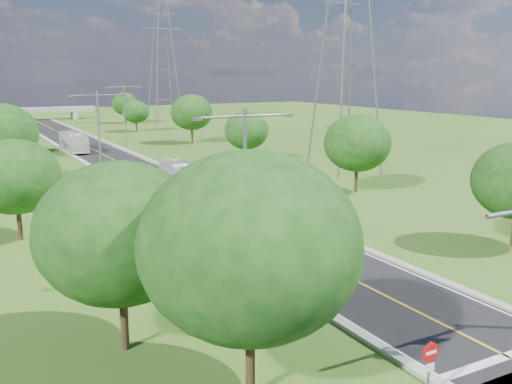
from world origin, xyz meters
The scene contains 23 objects.
ground centered at (0.00, 60.00, 0.00)m, with size 260.00×260.00×0.00m, color #2F4D15.
road centered at (0.00, 66.00, 0.03)m, with size 8.00×150.00×0.06m, color black.
curb_left centered at (-4.25, 66.00, 0.11)m, with size 0.50×150.00×0.22m, color gray.
curb_right centered at (4.25, 66.00, 0.11)m, with size 0.50×150.00×0.22m, color gray.
do_not_enter_left centered at (-5.60, -1.52, 1.77)m, with size 0.76×0.11×2.50m.
speed_limit_sign centered at (5.20, 37.98, 1.60)m, with size 0.55×0.09×2.40m.
overpass centered at (0.00, 140.00, 2.41)m, with size 30.00×3.00×3.20m.
streetlight_near_left centered at (-6.00, 12.00, 5.94)m, with size 5.90×0.25×10.00m.
streetlight_mid_left centered at (-6.00, 45.00, 5.94)m, with size 5.90×0.25×10.00m.
streetlight_far_right centered at (6.00, 78.00, 5.94)m, with size 5.90×0.25×10.00m.
power_tower_near centered at (22.00, 40.00, 14.01)m, with size 9.00×6.40×28.00m.
power_tower_far centered at (26.00, 115.00, 14.01)m, with size 9.00×6.40×28.00m.
tree_la centered at (-14.00, 8.00, 5.27)m, with size 7.14×7.14×8.30m.
tree_lb centered at (-16.00, 28.00, 4.64)m, with size 6.30×6.30×7.33m.
tree_lc centered at (-15.00, 50.00, 5.58)m, with size 7.56×7.56×8.79m.
tree_lf centered at (-11.00, 2.00, 5.89)m, with size 7.98×7.98×9.28m.
tree_rb centered at (16.00, 30.00, 4.95)m, with size 6.72×6.72×7.82m.
tree_rc centered at (15.00, 52.00, 4.33)m, with size 5.88×5.88×6.84m.
tree_rd centered at (17.00, 76.00, 5.27)m, with size 7.14×7.14×8.30m.
tree_re centered at (14.50, 100.00, 4.02)m, with size 5.46×5.46×6.35m.
tree_rf centered at (18.00, 120.00, 4.64)m, with size 6.30×6.30×7.33m.
bus_outbound centered at (0.80, 39.12, 1.44)m, with size 2.32×9.92×2.76m, color silver.
bus_inbound centered at (-3.14, 74.19, 1.51)m, with size 2.44×10.41×2.90m, color silver.
Camera 1 is at (-19.97, -14.95, 11.84)m, focal length 40.00 mm.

